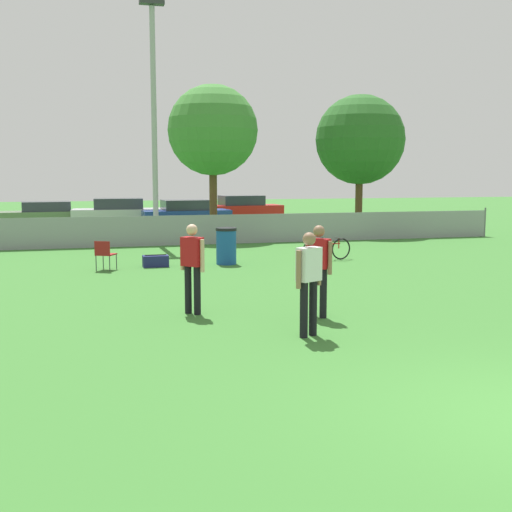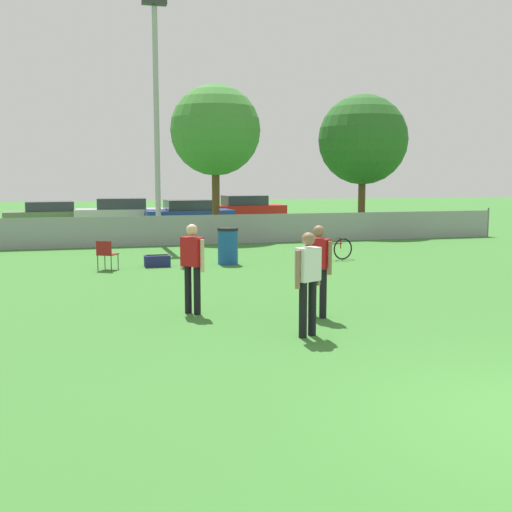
# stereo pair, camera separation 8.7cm
# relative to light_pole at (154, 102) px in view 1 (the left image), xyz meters

# --- Properties ---
(fence_backline) EXTENTS (23.32, 0.07, 1.21)m
(fence_backline) POSITION_rel_light_pole_xyz_m (2.05, -0.91, -4.71)
(fence_backline) COLOR gray
(fence_backline) RESTS_ON ground_plane
(light_pole) EXTENTS (0.90, 0.36, 8.99)m
(light_pole) POSITION_rel_light_pole_xyz_m (0.00, 0.00, 0.00)
(light_pole) COLOR #9E9EA3
(light_pole) RESTS_ON ground_plane
(tree_near_pole) EXTENTS (3.70, 3.70, 6.24)m
(tree_near_pole) POSITION_rel_light_pole_xyz_m (2.59, 1.84, -0.89)
(tree_near_pole) COLOR brown
(tree_near_pole) RESTS_ON ground_plane
(tree_far_right) EXTENTS (3.95, 3.95, 6.10)m
(tree_far_right) POSITION_rel_light_pole_xyz_m (9.31, 2.22, -1.15)
(tree_far_right) COLOR brown
(tree_far_right) RESTS_ON ground_plane
(player_thrower_red) EXTENTS (0.42, 0.44, 1.68)m
(player_thrower_red) POSITION_rel_light_pole_xyz_m (-0.78, -12.69, -4.29)
(player_thrower_red) COLOR black
(player_thrower_red) RESTS_ON ground_plane
(player_defender_red) EXTENTS (0.41, 0.46, 1.68)m
(player_defender_red) POSITION_rel_light_pole_xyz_m (1.38, -13.57, -4.29)
(player_defender_red) COLOR black
(player_defender_red) RESTS_ON ground_plane
(player_receiver_white) EXTENTS (0.50, 0.38, 1.68)m
(player_receiver_white) POSITION_rel_light_pole_xyz_m (0.73, -14.85, -4.29)
(player_receiver_white) COLOR black
(player_receiver_white) RESTS_ON ground_plane
(folding_chair_sideline) EXTENTS (0.61, 0.61, 0.81)m
(folding_chair_sideline) POSITION_rel_light_pole_xyz_m (-2.15, -6.62, -4.79)
(folding_chair_sideline) COLOR #333338
(folding_chair_sideline) RESTS_ON ground_plane
(bicycle_sideline) EXTENTS (1.66, 0.46, 0.71)m
(bicycle_sideline) POSITION_rel_light_pole_xyz_m (4.41, -6.32, -4.92)
(bicycle_sideline) COLOR black
(bicycle_sideline) RESTS_ON ground_plane
(trash_bin) EXTENTS (0.61, 0.61, 1.06)m
(trash_bin) POSITION_rel_light_pole_xyz_m (1.30, -6.30, -4.73)
(trash_bin) COLOR #194C99
(trash_bin) RESTS_ON ground_plane
(gear_bag_sideline) EXTENTS (0.71, 0.39, 0.35)m
(gear_bag_sideline) POSITION_rel_light_pole_xyz_m (-0.74, -6.29, -5.10)
(gear_bag_sideline) COLOR navy
(gear_bag_sideline) RESTS_ON ground_plane
(parked_car_olive) EXTENTS (4.44, 2.16, 1.29)m
(parked_car_olive) POSITION_rel_light_pole_xyz_m (-4.37, 8.59, -4.63)
(parked_car_olive) COLOR black
(parked_car_olive) RESTS_ON ground_plane
(parked_car_silver) EXTENTS (4.60, 2.08, 1.43)m
(parked_car_silver) POSITION_rel_light_pole_xyz_m (-0.91, 8.01, -4.56)
(parked_car_silver) COLOR black
(parked_car_silver) RESTS_ON ground_plane
(parked_car_blue) EXTENTS (4.36, 2.08, 1.36)m
(parked_car_blue) POSITION_rel_light_pole_xyz_m (2.23, 6.93, -4.60)
(parked_car_blue) COLOR black
(parked_car_blue) RESTS_ON ground_plane
(parked_car_red) EXTENTS (4.56, 2.05, 1.44)m
(parked_car_red) POSITION_rel_light_pole_xyz_m (5.87, 10.16, -4.57)
(parked_car_red) COLOR black
(parked_car_red) RESTS_ON ground_plane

